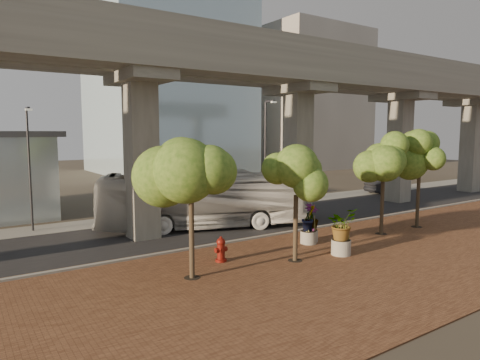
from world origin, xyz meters
TOP-DOWN VIEW (x-y plane):
  - ground at (0.00, 0.00)m, footprint 160.00×160.00m
  - brick_plaza at (0.00, -8.00)m, footprint 70.00×13.00m
  - asphalt_road at (0.00, 2.00)m, footprint 90.00×8.00m
  - curb_strip at (0.00, -2.00)m, footprint 70.00×0.25m
  - far_sidewalk at (0.00, 7.50)m, footprint 90.00×3.00m
  - transit_viaduct at (0.00, 2.00)m, footprint 72.00×5.60m
  - midrise_block at (38.00, 36.00)m, footprint 18.00×16.00m
  - transit_bus at (-1.88, 2.27)m, footprint 13.52×7.71m
  - parked_car at (21.69, 6.00)m, footprint 4.84×2.14m
  - fire_hydrant at (-4.70, -4.68)m, footprint 0.61×0.55m
  - planter_front at (0.93, -7.10)m, footprint 2.18×2.18m
  - planter_right at (1.50, -4.27)m, footprint 2.01×2.01m
  - planter_left at (1.07, -4.55)m, footprint 1.99×1.99m
  - street_tree_far_west at (-6.93, -5.99)m, footprint 4.10×4.10m
  - street_tree_near_west at (-1.67, -6.57)m, footprint 3.11×3.11m
  - street_tree_near_east at (6.32, -5.34)m, footprint 3.42×3.42m
  - street_tree_far_east at (9.87, -5.39)m, footprint 3.54×3.54m
  - streetlamp_west at (-11.17, 7.36)m, footprint 0.38×1.11m
  - streetlamp_east at (6.99, 7.12)m, footprint 0.44×1.28m

SIDE VIEW (x-z plane):
  - ground at x=0.00m, z-range 0.00..0.00m
  - asphalt_road at x=0.00m, z-range 0.00..0.04m
  - brick_plaza at x=0.00m, z-range 0.00..0.06m
  - far_sidewalk at x=0.00m, z-range 0.00..0.06m
  - curb_strip at x=0.00m, z-range 0.00..0.16m
  - fire_hydrant at x=-4.70m, z-range 0.04..1.25m
  - parked_car at x=21.69m, z-range 0.00..1.54m
  - planter_right at x=1.50m, z-range 0.29..2.43m
  - planter_left at x=1.07m, z-range 0.29..2.48m
  - planter_front at x=0.93m, z-range 0.32..2.72m
  - transit_bus at x=-1.88m, z-range 0.00..3.70m
  - street_tree_near_west at x=-1.67m, z-range 1.38..6.90m
  - streetlamp_west at x=-11.17m, z-range 0.65..8.33m
  - street_tree_far_west at x=-6.93m, z-range 1.35..7.69m
  - street_tree_far_east at x=9.87m, z-range 1.56..7.83m
  - street_tree_near_east at x=6.32m, z-range 1.61..7.87m
  - streetlamp_east at x=6.99m, z-range 0.74..9.57m
  - transit_viaduct at x=0.00m, z-range 1.09..13.49m
  - midrise_block at x=38.00m, z-range 0.00..24.00m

